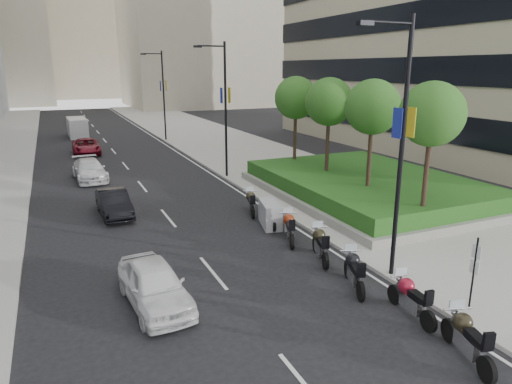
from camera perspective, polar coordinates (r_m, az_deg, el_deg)
ground at (r=14.60m, az=5.68°, el=-15.10°), size 160.00×160.00×0.00m
sidewalk_right at (r=44.27m, az=-3.42°, el=5.77°), size 10.00×100.00×0.15m
lane_edge at (r=42.73m, az=-10.11°, el=5.12°), size 0.12×100.00×0.01m
lane_centre at (r=41.81m, az=-17.04°, el=4.46°), size 0.12×100.00×0.01m
building_cream_right at (r=95.79m, az=-7.20°, el=21.53°), size 28.00×24.00×36.00m
building_cream_centre at (r=131.65m, az=-21.61°, el=19.33°), size 30.00×24.00×38.00m
planter at (r=27.44m, az=13.58°, el=0.03°), size 10.00×14.00×0.40m
hedge at (r=27.29m, az=13.66°, el=1.25°), size 9.40×13.40×0.80m
tree_0 at (r=21.13m, az=21.13°, el=9.00°), size 2.80×2.80×6.30m
tree_1 at (r=24.11m, az=14.38°, el=10.20°), size 2.80×2.80×6.30m
tree_2 at (r=27.35m, az=9.13°, el=11.02°), size 2.80×2.80×6.30m
tree_3 at (r=30.78m, az=5.00°, el=11.61°), size 2.80×2.80×6.30m
lamp_post_0 at (r=16.03m, az=17.42°, el=6.34°), size 2.34×0.45×9.00m
lamp_post_1 at (r=30.81m, az=-4.11°, el=10.96°), size 2.34×0.45×9.00m
lamp_post_2 at (r=48.09m, az=-11.68°, el=12.23°), size 2.34×0.45×9.00m
parking_sign at (r=15.45m, az=25.59°, el=-8.80°), size 0.06×0.32×2.50m
motorcycle_0 at (r=13.49m, az=24.86°, el=-16.19°), size 0.97×2.32×1.19m
motorcycle_1 at (r=14.95m, az=18.76°, el=-12.43°), size 0.77×2.32×1.15m
motorcycle_2 at (r=16.21m, az=12.16°, el=-9.63°), size 1.07×2.26×1.18m
motorcycle_3 at (r=18.26m, az=8.04°, el=-6.50°), size 1.02×2.30×1.19m
motorcycle_4 at (r=20.00m, az=4.18°, el=-4.47°), size 1.05×2.23×1.16m
motorcycle_5 at (r=21.80m, az=1.77°, el=-2.83°), size 1.23×2.08×1.18m
motorcycle_6 at (r=23.73m, az=-0.62°, el=-1.31°), size 0.90×2.15×1.10m
car_a at (r=15.11m, az=-12.60°, el=-11.23°), size 2.01×4.30×1.43m
car_b at (r=24.46m, az=-17.33°, el=-1.35°), size 1.53×4.03×1.31m
car_c at (r=32.85m, az=-20.10°, el=2.61°), size 2.20×4.85×1.38m
car_d at (r=43.00m, az=-20.46°, el=5.37°), size 2.36×4.93×1.36m
delivery_van at (r=54.04m, az=-21.40°, el=7.42°), size 1.97×4.92×2.05m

